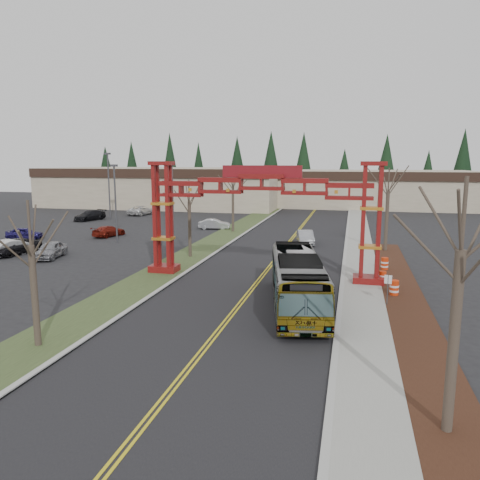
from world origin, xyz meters
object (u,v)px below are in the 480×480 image
(parked_car_far_a, at_px, (214,224))
(light_pole_far, at_px, (173,185))
(parked_car_near_a, at_px, (50,250))
(parked_car_far_c, at_px, (90,215))
(transit_bus, at_px, (297,281))
(silver_sedan, at_px, (305,237))
(parked_car_mid_a, at_px, (109,231))
(parked_car_far_b, at_px, (141,210))
(parked_car_near_c, at_px, (14,247))
(retail_building_west, at_px, (166,187))
(retail_building_east, at_px, (370,188))
(barrel_south, at_px, (394,288))
(bare_tree_right_far, at_px, (388,192))
(light_pole_near, at_px, (115,198))
(light_pole_mid, at_px, (109,181))
(barrel_mid, at_px, (383,278))
(parked_car_mid_b, at_px, (24,233))
(parked_car_near_b, at_px, (5,248))
(bare_tree_median_mid, at_px, (189,202))
(barrel_north, at_px, (385,264))
(bare_tree_right_near, at_px, (461,252))
(gateway_arch, at_px, (262,201))
(street_sign, at_px, (388,284))
(bare_tree_median_far, at_px, (233,186))

(parked_car_far_a, distance_m, light_pole_far, 19.70)
(parked_car_near_a, bearing_deg, parked_car_far_c, 101.75)
(transit_bus, bearing_deg, silver_sedan, 83.59)
(parked_car_mid_a, xyz_separation_m, parked_car_far_b, (-6.09, 21.70, 0.11))
(parked_car_near_c, distance_m, light_pole_far, 36.19)
(retail_building_west, distance_m, silver_sedan, 49.98)
(retail_building_east, bearing_deg, barrel_south, -90.37)
(bare_tree_right_far, height_order, light_pole_near, light_pole_near)
(retail_building_east, xyz_separation_m, silver_sedan, (-8.15, -46.40, -2.76))
(bare_tree_right_far, xyz_separation_m, light_pole_far, (-32.79, 25.95, -1.09))
(parked_car_near_a, relative_size, parked_car_near_c, 0.85)
(retail_building_west, distance_m, parked_car_far_a, 35.52)
(silver_sedan, height_order, light_pole_mid, light_pole_mid)
(retail_building_west, bearing_deg, barrel_mid, -54.01)
(retail_building_east, distance_m, transit_bus, 68.91)
(transit_bus, xyz_separation_m, light_pole_far, (-26.33, 45.96, 3.17))
(transit_bus, xyz_separation_m, barrel_mid, (5.47, 6.87, -1.18))
(silver_sedan, distance_m, parked_car_mid_a, 23.35)
(barrel_mid, bearing_deg, parked_car_near_c, 174.61)
(retail_building_west, distance_m, barrel_south, 69.31)
(retail_building_west, bearing_deg, parked_car_mid_b, -90.04)
(parked_car_far_a, xyz_separation_m, light_pole_near, (-7.44, -12.44, 4.27))
(parked_car_near_b, distance_m, light_pole_mid, 29.24)
(bare_tree_median_mid, bearing_deg, parked_car_far_a, 99.52)
(parked_car_far_c, height_order, barrel_north, parked_car_far_c)
(bare_tree_right_near, relative_size, bare_tree_right_far, 1.03)
(gateway_arch, height_order, parked_car_mid_b, gateway_arch)
(gateway_arch, distance_m, parked_car_far_c, 43.23)
(barrel_north, bearing_deg, street_sign, -92.52)
(barrel_mid, bearing_deg, parked_car_mid_b, 164.06)
(gateway_arch, height_order, parked_car_near_b, gateway_arch)
(silver_sedan, xyz_separation_m, parked_car_mid_b, (-31.87, -4.16, -0.07))
(barrel_north, bearing_deg, parked_car_near_c, -177.96)
(light_pole_mid, bearing_deg, parked_car_near_c, -79.94)
(bare_tree_right_near, bearing_deg, retail_building_east, 90.00)
(gateway_arch, xyz_separation_m, bare_tree_median_mid, (-8.00, 6.22, -0.82))
(bare_tree_median_mid, distance_m, light_pole_near, 11.78)
(light_pole_mid, distance_m, street_sign, 53.22)
(parked_car_far_b, height_order, bare_tree_median_far, bare_tree_median_far)
(retail_building_west, relative_size, parked_car_far_c, 8.82)
(retail_building_west, xyz_separation_m, parked_car_far_c, (-2.02, -25.39, -3.00))
(barrel_mid, bearing_deg, retail_building_east, 89.08)
(retail_building_west, distance_m, street_sign, 70.88)
(silver_sedan, xyz_separation_m, light_pole_mid, (-31.73, 15.34, 5.11))
(retail_building_west, height_order, parked_car_near_a, retail_building_west)
(bare_tree_right_near, height_order, light_pole_near, light_pole_near)
(parked_car_near_a, bearing_deg, parked_car_far_b, 89.36)
(parked_car_near_a, distance_m, barrel_north, 29.97)
(parked_car_near_a, bearing_deg, light_pole_near, 64.71)
(parked_car_near_a, height_order, parked_car_mid_b, parked_car_near_a)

